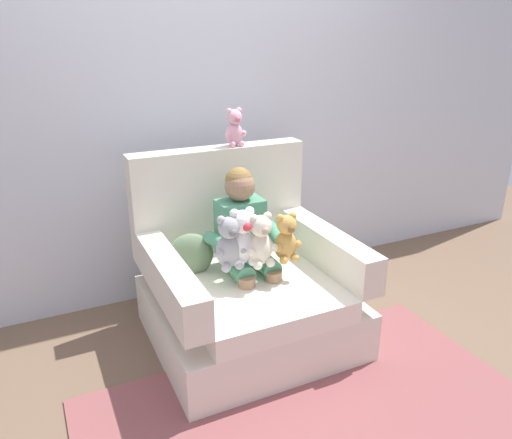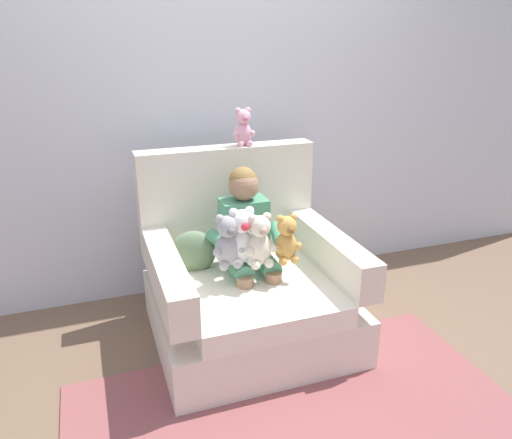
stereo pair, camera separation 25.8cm
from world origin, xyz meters
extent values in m
plane|color=brown|center=(0.00, 0.00, 0.00)|extent=(8.00, 8.00, 0.00)
cube|color=silver|center=(0.00, 0.79, 1.30)|extent=(6.00, 0.10, 2.60)
cube|color=#8C4C4C|center=(0.00, -0.78, 0.01)|extent=(2.08, 1.36, 0.01)
cube|color=silver|center=(0.00, 0.00, 0.14)|extent=(1.07, 1.01, 0.29)
cube|color=white|center=(0.00, -0.07, 0.35)|extent=(0.79, 0.87, 0.12)
cube|color=silver|center=(0.00, 0.43, 0.73)|extent=(1.07, 0.14, 0.64)
cube|color=silver|center=(-0.47, -0.07, 0.51)|extent=(0.14, 0.87, 0.21)
cube|color=silver|center=(0.47, -0.07, 0.51)|extent=(0.14, 0.87, 0.21)
cube|color=#4C9370|center=(0.02, 0.16, 0.63)|extent=(0.26, 0.16, 0.34)
sphere|color=#9E7556|center=(0.02, 0.16, 0.88)|extent=(0.17, 0.17, 0.17)
sphere|color=olive|center=(0.02, 0.17, 0.91)|extent=(0.16, 0.16, 0.16)
cylinder|color=#4C9370|center=(-0.06, 0.03, 0.46)|extent=(0.11, 0.26, 0.11)
cylinder|color=#9E7556|center=(-0.06, -0.10, 0.31)|extent=(0.09, 0.09, 0.30)
cylinder|color=#4C9370|center=(0.10, 0.03, 0.46)|extent=(0.11, 0.26, 0.11)
cylinder|color=#9E7556|center=(0.10, -0.10, 0.31)|extent=(0.09, 0.09, 0.30)
cylinder|color=#4C9370|center=(-0.14, 0.04, 0.61)|extent=(0.13, 0.27, 0.07)
cylinder|color=#4C9370|center=(0.18, 0.04, 0.61)|extent=(0.13, 0.27, 0.07)
ellipsoid|color=gold|center=(0.17, -0.10, 0.60)|extent=(0.13, 0.11, 0.16)
sphere|color=gold|center=(0.17, -0.11, 0.72)|extent=(0.11, 0.11, 0.11)
sphere|color=brown|center=(0.17, -0.16, 0.72)|extent=(0.04, 0.04, 0.04)
sphere|color=gold|center=(0.13, -0.10, 0.77)|extent=(0.04, 0.04, 0.04)
sphere|color=gold|center=(0.11, -0.13, 0.61)|extent=(0.04, 0.04, 0.04)
sphere|color=gold|center=(0.14, -0.15, 0.54)|extent=(0.05, 0.05, 0.05)
sphere|color=gold|center=(0.21, -0.10, 0.77)|extent=(0.04, 0.04, 0.04)
sphere|color=gold|center=(0.23, -0.13, 0.61)|extent=(0.04, 0.04, 0.04)
sphere|color=gold|center=(0.20, -0.15, 0.54)|extent=(0.05, 0.05, 0.05)
ellipsoid|color=white|center=(-0.06, -0.04, 0.61)|extent=(0.15, 0.12, 0.19)
sphere|color=white|center=(-0.06, -0.05, 0.76)|extent=(0.12, 0.12, 0.12)
sphere|color=#DB333D|center=(-0.06, -0.11, 0.75)|extent=(0.05, 0.05, 0.05)
sphere|color=white|center=(-0.10, -0.05, 0.81)|extent=(0.05, 0.05, 0.05)
sphere|color=white|center=(-0.13, -0.08, 0.62)|extent=(0.05, 0.05, 0.05)
sphere|color=white|center=(-0.10, -0.10, 0.54)|extent=(0.05, 0.05, 0.05)
sphere|color=white|center=(-0.02, -0.05, 0.81)|extent=(0.05, 0.05, 0.05)
sphere|color=white|center=(0.01, -0.08, 0.62)|extent=(0.05, 0.05, 0.05)
sphere|color=white|center=(-0.02, -0.10, 0.54)|extent=(0.05, 0.05, 0.05)
ellipsoid|color=silver|center=(0.02, -0.09, 0.61)|extent=(0.14, 0.11, 0.18)
sphere|color=silver|center=(0.02, -0.10, 0.74)|extent=(0.11, 0.11, 0.11)
sphere|color=tan|center=(0.02, -0.16, 0.73)|extent=(0.04, 0.04, 0.04)
sphere|color=silver|center=(-0.02, -0.10, 0.79)|extent=(0.05, 0.05, 0.05)
sphere|color=silver|center=(-0.04, -0.13, 0.61)|extent=(0.05, 0.05, 0.05)
sphere|color=silver|center=(-0.02, -0.14, 0.54)|extent=(0.05, 0.05, 0.05)
sphere|color=silver|center=(0.06, -0.10, 0.79)|extent=(0.05, 0.05, 0.05)
sphere|color=silver|center=(0.08, -0.13, 0.61)|extent=(0.05, 0.05, 0.05)
sphere|color=silver|center=(0.06, -0.14, 0.54)|extent=(0.05, 0.05, 0.05)
ellipsoid|color=#9E9EA3|center=(-0.14, -0.05, 0.61)|extent=(0.14, 0.12, 0.18)
sphere|color=#9E9EA3|center=(-0.14, -0.06, 0.74)|extent=(0.12, 0.12, 0.12)
sphere|color=slate|center=(-0.14, -0.11, 0.73)|extent=(0.04, 0.04, 0.04)
sphere|color=#9E9EA3|center=(-0.18, -0.05, 0.79)|extent=(0.05, 0.05, 0.05)
sphere|color=#9E9EA3|center=(-0.20, -0.08, 0.61)|extent=(0.05, 0.05, 0.05)
sphere|color=#9E9EA3|center=(-0.18, -0.10, 0.54)|extent=(0.05, 0.05, 0.05)
sphere|color=#9E9EA3|center=(-0.10, -0.05, 0.79)|extent=(0.05, 0.05, 0.05)
sphere|color=#9E9EA3|center=(-0.07, -0.08, 0.61)|extent=(0.05, 0.05, 0.05)
sphere|color=#9E9EA3|center=(-0.10, -0.10, 0.54)|extent=(0.05, 0.05, 0.05)
ellipsoid|color=#EAA8BC|center=(0.11, 0.43, 1.11)|extent=(0.10, 0.09, 0.14)
sphere|color=#EAA8BC|center=(0.11, 0.43, 1.21)|extent=(0.09, 0.09, 0.09)
sphere|color=#CC6684|center=(0.11, 0.39, 1.21)|extent=(0.03, 0.03, 0.03)
sphere|color=#EAA8BC|center=(0.08, 0.43, 1.25)|extent=(0.04, 0.04, 0.04)
sphere|color=#EAA8BC|center=(0.06, 0.41, 1.12)|extent=(0.04, 0.04, 0.04)
sphere|color=#EAA8BC|center=(0.08, 0.39, 1.06)|extent=(0.04, 0.04, 0.04)
sphere|color=#EAA8BC|center=(0.14, 0.43, 1.25)|extent=(0.04, 0.04, 0.04)
sphere|color=#EAA8BC|center=(0.16, 0.41, 1.12)|extent=(0.04, 0.04, 0.04)
sphere|color=#EAA8BC|center=(0.13, 0.39, 1.06)|extent=(0.04, 0.04, 0.04)
ellipsoid|color=slate|center=(-0.28, 0.19, 0.51)|extent=(0.28, 0.16, 0.26)
camera|label=1|loc=(-1.02, -2.23, 1.68)|focal=34.59mm
camera|label=2|loc=(-0.78, -2.32, 1.68)|focal=34.59mm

